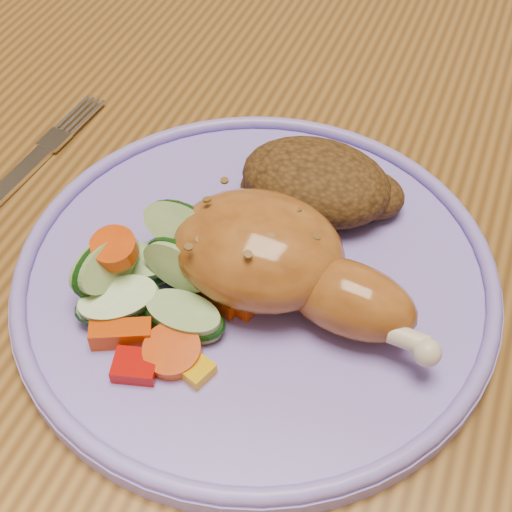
% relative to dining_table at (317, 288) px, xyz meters
% --- Properties ---
extents(dining_table, '(0.90, 1.40, 0.75)m').
position_rel_dining_table_xyz_m(dining_table, '(0.00, 0.00, 0.00)').
color(dining_table, brown).
rests_on(dining_table, ground).
extents(chair_far, '(0.42, 0.42, 0.91)m').
position_rel_dining_table_xyz_m(chair_far, '(0.00, 0.63, -0.17)').
color(chair_far, '#4C2D16').
rests_on(chair_far, ground).
extents(plate, '(0.31, 0.31, 0.01)m').
position_rel_dining_table_xyz_m(plate, '(-0.02, -0.08, 0.09)').
color(plate, '#8572DC').
rests_on(plate, dining_table).
extents(plate_rim, '(0.31, 0.31, 0.01)m').
position_rel_dining_table_xyz_m(plate_rim, '(-0.02, -0.08, 0.10)').
color(plate_rim, '#8572DC').
rests_on(plate_rim, plate).
extents(chicken_leg, '(0.17, 0.09, 0.06)m').
position_rel_dining_table_xyz_m(chicken_leg, '(-0.00, -0.08, 0.12)').
color(chicken_leg, '#A25C22').
rests_on(chicken_leg, plate).
extents(rice_pilaf, '(0.11, 0.07, 0.04)m').
position_rel_dining_table_xyz_m(rice_pilaf, '(-0.01, -0.00, 0.11)').
color(rice_pilaf, '#4F3213').
rests_on(rice_pilaf, plate).
extents(vegetable_pile, '(0.12, 0.12, 0.06)m').
position_rel_dining_table_xyz_m(vegetable_pile, '(-0.07, -0.12, 0.11)').
color(vegetable_pile, '#A50A05').
rests_on(vegetable_pile, plate).
extents(fork, '(0.03, 0.17, 0.00)m').
position_rel_dining_table_xyz_m(fork, '(-0.22, -0.05, 0.09)').
color(fork, silver).
rests_on(fork, dining_table).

